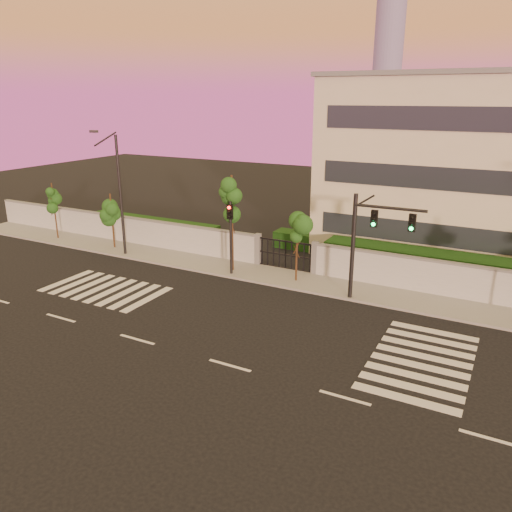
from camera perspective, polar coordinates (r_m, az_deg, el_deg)
The scene contains 13 objects.
ground at distance 21.37m, azimuth -3.01°, elevation -12.40°, with size 120.00×120.00×0.00m, color black.
sidewalk at distance 29.94m, azimuth 7.37°, elevation -3.23°, with size 60.00×3.00×0.15m, color gray.
perimeter_wall at distance 30.91m, azimuth 8.62°, elevation -0.65°, with size 60.00×0.36×2.20m.
hedge_row at distance 33.18m, azimuth 11.92°, elevation -0.01°, with size 41.00×4.25×1.80m.
institutional_building at distance 38.04m, azimuth 27.20°, elevation 8.93°, with size 24.40×12.40×12.25m.
road_markings at distance 24.94m, azimuth -1.68°, elevation -7.70°, with size 57.00×7.62×0.02m.
street_tree_a at distance 41.45m, azimuth -22.14°, elevation 6.13°, with size 1.33×1.06×4.48m.
street_tree_b at distance 37.49m, azimuth -16.17°, elevation 5.23°, with size 1.56×1.24×4.13m.
street_tree_c at distance 30.78m, azimuth -2.72°, elevation 6.19°, with size 1.59×1.27×6.21m.
street_tree_d at distance 29.36m, azimuth 4.78°, elevation 2.61°, with size 1.44×1.15×4.18m.
traffic_signal_main at distance 26.81m, azimuth 12.61°, elevation 2.24°, with size 3.75×0.37×5.93m.
traffic_signal_secondary at distance 30.49m, azimuth -2.93°, elevation 3.06°, with size 0.37×0.35×4.73m.
streetlight_west at distance 35.27m, azimuth -15.48°, elevation 7.31°, with size 0.52×2.10×8.73m.
Camera 1 is at (9.63, -15.77, 10.72)m, focal length 35.00 mm.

